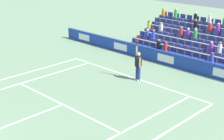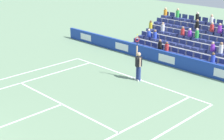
{
  "view_description": "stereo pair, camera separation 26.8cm",
  "coord_description": "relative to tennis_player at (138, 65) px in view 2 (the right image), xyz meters",
  "views": [
    {
      "loc": [
        -12.93,
        3.06,
        7.55
      ],
      "look_at": [
        -0.25,
        -9.78,
        1.1
      ],
      "focal_mm": 54.18,
      "sensor_mm": 36.0,
      "label": 1
    },
    {
      "loc": [
        -13.12,
        2.87,
        7.55
      ],
      "look_at": [
        -0.25,
        -9.78,
        1.1
      ],
      "focal_mm": 54.18,
      "sensor_mm": 36.0,
      "label": 2
    }
  ],
  "objects": [
    {
      "name": "line_doubles_sideline_left",
      "position": [
        5.98,
        5.83,
        -0.99
      ],
      "size": [
        0.1,
        11.89,
        0.01
      ],
      "primitive_type": "cube",
      "color": "white",
      "rests_on": "ground"
    },
    {
      "name": "sponsor_barrier",
      "position": [
        0.5,
        -3.61,
        -0.52
      ],
      "size": [
        21.39,
        0.22,
        0.94
      ],
      "color": "#193899",
      "rests_on": "ground"
    },
    {
      "name": "line_singles_sideline_right",
      "position": [
        -3.62,
        5.83,
        -0.99
      ],
      "size": [
        0.1,
        11.89,
        0.01
      ],
      "primitive_type": "cube",
      "color": "white",
      "rests_on": "ground"
    },
    {
      "name": "line_centre_service",
      "position": [
        0.5,
        8.58,
        -0.99
      ],
      "size": [
        0.1,
        6.4,
        0.01
      ],
      "primitive_type": "cube",
      "color": "white",
      "rests_on": "ground"
    },
    {
      "name": "tennis_player",
      "position": [
        0.0,
        0.0,
        0.0
      ],
      "size": [
        0.51,
        0.42,
        2.85
      ],
      "color": "navy",
      "rests_on": "ground"
    },
    {
      "name": "stadium_stand",
      "position": [
        0.5,
        -7.18,
        -0.16
      ],
      "size": [
        8.68,
        4.75,
        3.03
      ],
      "color": "gray",
      "rests_on": "ground"
    },
    {
      "name": "line_centre_mark",
      "position": [
        0.5,
        -0.01,
        -0.99
      ],
      "size": [
        0.1,
        0.2,
        0.01
      ],
      "primitive_type": "cube",
      "color": "white",
      "rests_on": "ground"
    },
    {
      "name": "line_service",
      "position": [
        0.5,
        5.38,
        -0.99
      ],
      "size": [
        8.23,
        0.1,
        0.01
      ],
      "primitive_type": "cube",
      "color": "white",
      "rests_on": "ground"
    },
    {
      "name": "line_singles_sideline_left",
      "position": [
        4.61,
        5.83,
        -0.99
      ],
      "size": [
        0.1,
        11.89,
        0.01
      ],
      "primitive_type": "cube",
      "color": "white",
      "rests_on": "ground"
    },
    {
      "name": "line_baseline",
      "position": [
        0.5,
        -0.11,
        -0.99
      ],
      "size": [
        10.97,
        0.1,
        0.01
      ],
      "primitive_type": "cube",
      "color": "white",
      "rests_on": "ground"
    }
  ]
}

